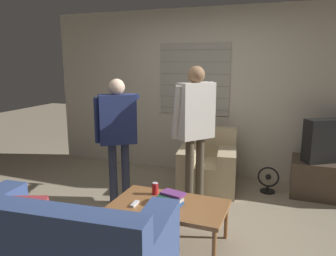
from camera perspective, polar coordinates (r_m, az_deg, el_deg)
ground_plane at (r=3.65m, az=-2.71°, el=-17.50°), size 16.00×16.00×0.00m
wall_back at (r=5.13m, az=6.22°, el=6.11°), size 5.20×0.08×2.55m
couch_blue at (r=2.82m, az=-19.11°, el=-20.07°), size 1.80×1.07×0.88m
armchair_beige at (r=4.69m, az=6.93°, el=-6.42°), size 0.89×0.90×0.82m
coffee_table at (r=3.29m, az=0.27°, el=-13.59°), size 1.10×0.62×0.41m
tv_stand at (r=4.85m, az=25.92°, el=-7.97°), size 0.90×0.55×0.49m
tv at (r=4.71m, az=26.48°, el=-1.91°), size 0.70×0.56×0.56m
person_left_standing at (r=3.99m, az=-8.73°, el=0.22°), size 0.53×0.83×1.57m
person_right_standing at (r=3.87m, az=4.71°, el=1.45°), size 0.57×0.82×1.72m
book_stack at (r=3.23m, az=0.45°, el=-12.26°), size 0.28×0.22×0.13m
soda_can at (r=3.46m, az=-2.25°, el=-10.50°), size 0.07×0.07×0.13m
spare_remote at (r=3.26m, az=-5.81°, el=-13.01°), size 0.04×0.13×0.02m
floor_fan at (r=4.74m, az=17.03°, el=-8.76°), size 0.29×0.20×0.36m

